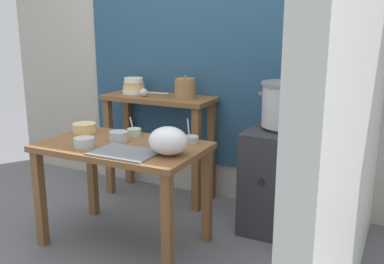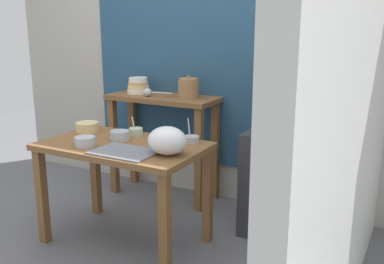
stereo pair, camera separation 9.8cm
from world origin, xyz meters
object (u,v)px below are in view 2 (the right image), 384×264
Objects in this scene: plastic_bag at (167,141)px; prep_bowl_4 at (85,141)px; back_shelf_table at (163,121)px; prep_table at (124,159)px; prep_bowl_2 at (136,131)px; stove_block at (291,181)px; prep_bowl_0 at (191,139)px; serving_tray at (124,152)px; steamer_pot at (290,105)px; prep_bowl_1 at (87,127)px; prep_bowl_3 at (120,135)px; ladle at (149,92)px; clay_pot at (189,89)px; bowl_stack_enamel at (138,86)px.

prep_bowl_4 is at bearing -170.29° from plastic_bag.
plastic_bag is (0.62, -0.94, 0.13)m from back_shelf_table.
prep_bowl_2 reaches higher than prep_table.
prep_bowl_0 reaches higher than stove_block.
prep_bowl_0 is at bearing 58.76° from serving_tray.
prep_bowl_4 is (0.04, -1.03, 0.08)m from back_shelf_table.
back_shelf_table is at bearing 123.42° from plastic_bag.
steamer_pot reaches higher than prep_bowl_4.
prep_table is at bearing -18.38° from prep_bowl_1.
prep_table is 1.23m from stove_block.
plastic_bag is 1.89× the size of prep_bowl_3.
prep_bowl_1 is (-1.35, -0.61, -0.18)m from steamer_pot.
ladle is 1.49× the size of prep_bowl_1.
clay_pot is at bearing 87.98° from prep_table.
prep_bowl_4 is (-0.21, -1.03, -0.23)m from clay_pot.
stove_block is at bearing 26.54° from prep_bowl_2.
prep_bowl_1 is at bearing -167.93° from prep_bowl_2.
back_shelf_table is 0.39m from clay_pot.
ladle is at bearing -139.53° from back_shelf_table.
steamer_pot is 1.44m from prep_bowl_4.
plastic_bag is 1.87× the size of prep_bowl_2.
back_shelf_table is 7.16× the size of prep_bowl_4.
bowl_stack_enamel reaches higher than prep_bowl_0.
ladle is at bearing 129.52° from plastic_bag.
serving_tray is (-0.78, -0.92, -0.22)m from steamer_pot.
back_shelf_table is 1.13m from plastic_bag.
clay_pot is at bearing 82.85° from prep_bowl_3.
prep_bowl_2 reaches higher than prep_bowl_3.
bowl_stack_enamel is (-0.52, 0.03, -0.02)m from clay_pot.
plastic_bag is at bearing -47.42° from bowl_stack_enamel.
stove_block reaches higher than prep_table.
ladle is at bearing 177.63° from stove_block.
prep_bowl_0 is (-0.53, -0.51, -0.20)m from steamer_pot.
prep_table is at bearing -75.56° from back_shelf_table.
prep_bowl_2 is (0.44, -0.66, -0.21)m from bowl_stack_enamel.
prep_bowl_0 is (0.39, 0.24, 0.14)m from prep_table.
back_shelf_table is 0.87m from prep_bowl_0.
serving_tray is at bearing -50.51° from prep_table.
plastic_bag reaches higher than prep_bowl_1.
prep_bowl_1 is at bearing 161.62° from prep_table.
ladle reaches higher than stove_block.
prep_bowl_2 is at bearing 12.07° from prep_bowl_1.
ladle is 0.64m from prep_bowl_2.
back_shelf_table is 1.10m from serving_tray.
prep_table is 0.29m from prep_bowl_4.
prep_bowl_1 is 0.38m from prep_bowl_3.
prep_bowl_1 is at bearing -85.86° from bowl_stack_enamel.
bowl_stack_enamel reaches higher than prep_bowl_1.
bowl_stack_enamel is 0.78m from prep_bowl_1.
clay_pot is 1.12× the size of prep_bowl_1.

